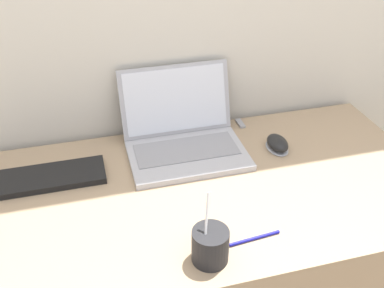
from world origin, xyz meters
TOP-DOWN VIEW (x-y plane):
  - desk at (0.00, 0.37)m, footprint 1.42×0.73m
  - laptop at (-0.02, 0.59)m, footprint 0.38×0.33m
  - drink_cup at (-0.07, 0.09)m, footprint 0.09×0.09m
  - computer_mouse at (0.29, 0.50)m, footprint 0.07×0.11m
  - external_keyboard at (-0.48, 0.53)m, footprint 0.37×0.13m
  - usb_stick at (0.23, 0.69)m, footprint 0.02×0.06m
  - pen at (0.06, 0.12)m, footprint 0.14×0.02m

SIDE VIEW (x-z plane):
  - desk at x=0.00m, z-range 0.00..0.76m
  - usb_stick at x=0.23m, z-range 0.76..0.77m
  - pen at x=0.06m, z-range 0.76..0.77m
  - external_keyboard at x=-0.48m, z-range 0.76..0.78m
  - computer_mouse at x=0.29m, z-range 0.76..0.81m
  - drink_cup at x=-0.07m, z-range 0.72..0.91m
  - laptop at x=-0.02m, z-range 0.69..0.94m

